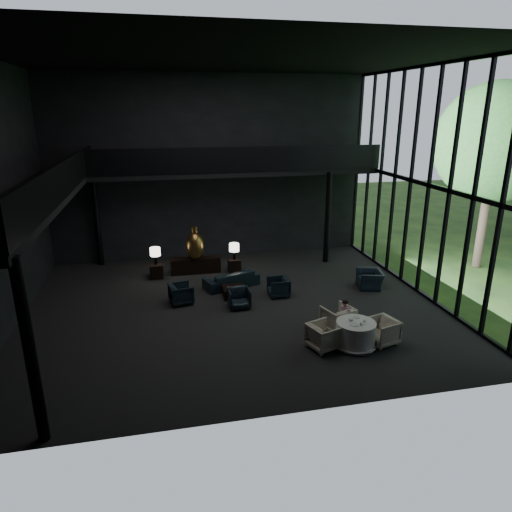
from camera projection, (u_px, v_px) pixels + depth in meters
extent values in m
cube|color=black|center=(235.00, 307.00, 15.81)|extent=(14.00, 12.00, 0.02)
cube|color=black|center=(231.00, 57.00, 13.34)|extent=(14.00, 12.00, 0.02)
cube|color=black|center=(211.00, 169.00, 20.16)|extent=(14.00, 0.04, 8.00)
cube|color=black|center=(283.00, 245.00, 9.00)|extent=(14.00, 0.04, 8.00)
cube|color=black|center=(32.00, 200.00, 13.38)|extent=(2.00, 12.00, 0.25)
cube|color=black|center=(237.00, 171.00, 19.43)|extent=(12.00, 2.00, 0.25)
cube|color=black|center=(65.00, 178.00, 13.39)|extent=(0.06, 12.00, 1.00)
cube|color=black|center=(241.00, 160.00, 18.31)|extent=(12.00, 0.06, 1.00)
cylinder|color=black|center=(30.00, 354.00, 8.89)|extent=(0.24, 0.24, 4.00)
cylinder|color=black|center=(97.00, 220.00, 19.49)|extent=(0.24, 0.24, 4.00)
cylinder|color=black|center=(328.00, 218.00, 19.88)|extent=(0.24, 0.24, 4.00)
cylinder|color=#382D23|center=(485.00, 211.00, 19.12)|extent=(0.36, 0.36, 4.90)
sphere|color=#2B5E21|center=(495.00, 143.00, 18.26)|extent=(4.80, 4.80, 4.80)
cube|color=black|center=(196.00, 265.00, 18.99)|extent=(2.06, 0.47, 0.65)
ellipsoid|color=#B77643|center=(195.00, 246.00, 18.58)|extent=(0.73, 0.73, 1.13)
cylinder|color=#B77643|center=(194.00, 230.00, 18.37)|extent=(0.25, 0.25, 0.23)
cube|color=black|center=(157.00, 271.00, 18.45)|extent=(0.53, 0.53, 0.58)
cylinder|color=black|center=(156.00, 260.00, 18.31)|extent=(0.12, 0.12, 0.36)
cylinder|color=white|center=(155.00, 252.00, 18.20)|extent=(0.42, 0.42, 0.33)
cube|color=black|center=(234.00, 265.00, 19.13)|extent=(0.51, 0.51, 0.56)
cylinder|color=black|center=(234.00, 255.00, 18.97)|extent=(0.12, 0.12, 0.36)
cylinder|color=white|center=(234.00, 247.00, 18.86)|extent=(0.41, 0.41, 0.33)
imported|color=black|center=(231.00, 276.00, 17.50)|extent=(2.25, 1.29, 0.84)
imported|color=black|center=(181.00, 293.00, 16.00)|extent=(0.85, 0.89, 0.79)
imported|color=black|center=(278.00, 286.00, 16.64)|extent=(0.68, 0.72, 0.73)
imported|color=black|center=(239.00, 298.00, 15.67)|extent=(0.71, 0.67, 0.73)
imported|color=black|center=(370.00, 277.00, 17.43)|extent=(0.81, 1.07, 0.83)
cube|color=black|center=(234.00, 292.00, 16.64)|extent=(0.81, 0.81, 0.36)
cylinder|color=white|center=(355.00, 334.00, 13.12)|extent=(1.13, 1.13, 0.75)
cone|color=white|center=(355.00, 344.00, 13.22)|extent=(1.29, 1.29, 0.10)
imported|color=tan|center=(338.00, 316.00, 14.03)|extent=(1.15, 1.11, 0.96)
imported|color=#B8B19F|center=(382.00, 329.00, 13.26)|extent=(1.01, 1.04, 0.88)
imported|color=beige|center=(324.00, 334.00, 12.98)|extent=(1.04, 1.07, 0.88)
cylinder|color=beige|center=(345.00, 312.00, 13.95)|extent=(0.26, 0.26, 0.38)
sphere|color=#D8A884|center=(345.00, 303.00, 13.86)|extent=(0.19, 0.19, 0.19)
ellipsoid|color=black|center=(345.00, 302.00, 13.85)|extent=(0.20, 0.20, 0.13)
cylinder|color=white|center=(354.00, 325.00, 12.85)|extent=(0.26, 0.26, 0.02)
cylinder|color=white|center=(357.00, 317.00, 13.30)|extent=(0.22, 0.22, 0.01)
cylinder|color=white|center=(364.00, 323.00, 12.92)|extent=(0.19, 0.19, 0.01)
cylinder|color=white|center=(365.00, 321.00, 13.00)|extent=(0.09, 0.09, 0.06)
ellipsoid|color=white|center=(351.00, 319.00, 13.10)|extent=(0.14, 0.14, 0.07)
cylinder|color=#99999E|center=(361.00, 324.00, 12.82)|extent=(0.07, 0.07, 0.08)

